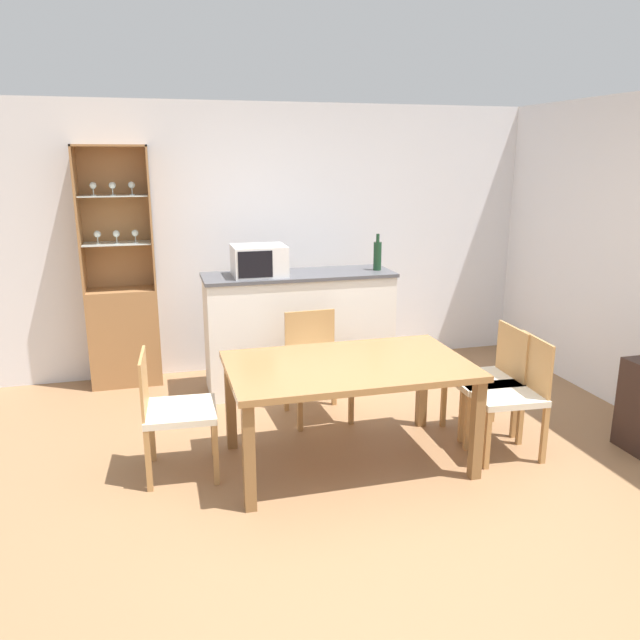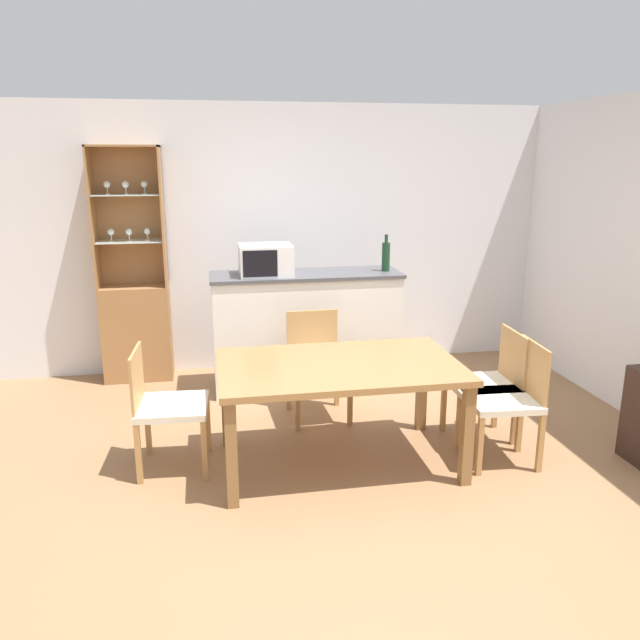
# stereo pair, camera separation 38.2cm
# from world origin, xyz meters

# --- Properties ---
(ground_plane) EXTENTS (18.00, 18.00, 0.00)m
(ground_plane) POSITION_xyz_m (0.00, 0.00, 0.00)
(ground_plane) COLOR #936B47
(wall_back) EXTENTS (6.80, 0.06, 2.55)m
(wall_back) POSITION_xyz_m (0.00, 2.63, 1.27)
(wall_back) COLOR silver
(wall_back) RESTS_ON ground_plane
(kitchen_counter) EXTENTS (1.69, 0.55, 1.06)m
(kitchen_counter) POSITION_xyz_m (0.07, 1.94, 0.53)
(kitchen_counter) COLOR white
(kitchen_counter) RESTS_ON ground_plane
(display_cabinet) EXTENTS (0.62, 0.33, 2.16)m
(display_cabinet) POSITION_xyz_m (-1.47, 2.44, 0.64)
(display_cabinet) COLOR #A37042
(display_cabinet) RESTS_ON ground_plane
(dining_table) EXTENTS (1.61, 0.98, 0.72)m
(dining_table) POSITION_xyz_m (0.05, 0.41, 0.64)
(dining_table) COLOR olive
(dining_table) RESTS_ON ground_plane
(dining_chair_side_right_near) EXTENTS (0.49, 0.49, 0.84)m
(dining_chair_side_right_near) POSITION_xyz_m (1.20, 0.26, 0.45)
(dining_chair_side_right_near) COLOR beige
(dining_chair_side_right_near) RESTS_ON ground_plane
(dining_chair_side_left_far) EXTENTS (0.49, 0.49, 0.84)m
(dining_chair_side_left_far) POSITION_xyz_m (-1.10, 0.56, 0.45)
(dining_chair_side_left_far) COLOR beige
(dining_chair_side_left_far) RESTS_ON ground_plane
(dining_chair_head_far) EXTENTS (0.48, 0.48, 0.84)m
(dining_chair_head_far) POSITION_xyz_m (0.05, 1.24, 0.45)
(dining_chair_head_far) COLOR beige
(dining_chair_head_far) RESTS_ON ground_plane
(dining_chair_side_right_far) EXTENTS (0.48, 0.48, 0.84)m
(dining_chair_side_right_far) POSITION_xyz_m (1.20, 0.55, 0.45)
(dining_chair_side_right_far) COLOR beige
(dining_chair_side_right_far) RESTS_ON ground_plane
(microwave) EXTENTS (0.45, 0.38, 0.26)m
(microwave) POSITION_xyz_m (-0.29, 1.91, 1.19)
(microwave) COLOR silver
(microwave) RESTS_ON kitchen_counter
(wine_bottle) EXTENTS (0.07, 0.07, 0.33)m
(wine_bottle) POSITION_xyz_m (0.80, 1.91, 1.19)
(wine_bottle) COLOR #193D23
(wine_bottle) RESTS_ON kitchen_counter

